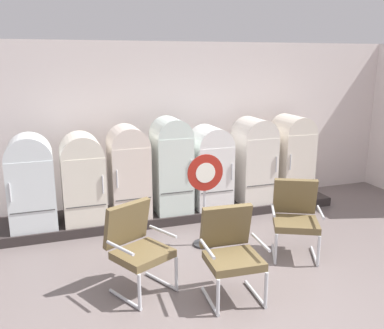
% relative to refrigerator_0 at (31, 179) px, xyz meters
% --- Properties ---
extents(ground, '(12.00, 10.00, 0.05)m').
position_rel_refrigerator_0_xyz_m(ground, '(2.23, -2.91, -0.92)').
color(ground, '#6C605F').
extents(back_wall, '(11.76, 0.12, 2.94)m').
position_rel_refrigerator_0_xyz_m(back_wall, '(2.23, 0.75, 0.59)').
color(back_wall, silver).
rests_on(back_wall, ground).
extents(display_plinth, '(5.83, 0.95, 0.15)m').
position_rel_refrigerator_0_xyz_m(display_plinth, '(2.23, 0.11, -0.82)').
color(display_plinth, '#2F2928').
rests_on(display_plinth, ground).
extents(refrigerator_0, '(0.67, 0.67, 1.42)m').
position_rel_refrigerator_0_xyz_m(refrigerator_0, '(0.00, 0.00, 0.00)').
color(refrigerator_0, white).
rests_on(refrigerator_0, display_plinth).
extents(refrigerator_1, '(0.64, 0.72, 1.39)m').
position_rel_refrigerator_0_xyz_m(refrigerator_1, '(0.75, 0.03, -0.02)').
color(refrigerator_1, silver).
rests_on(refrigerator_1, display_plinth).
extents(refrigerator_2, '(0.61, 0.68, 1.48)m').
position_rel_refrigerator_0_xyz_m(refrigerator_2, '(1.48, 0.00, 0.04)').
color(refrigerator_2, silver).
rests_on(refrigerator_2, display_plinth).
extents(refrigerator_3, '(0.59, 0.66, 1.57)m').
position_rel_refrigerator_0_xyz_m(refrigerator_3, '(2.19, -0.01, 0.09)').
color(refrigerator_3, silver).
rests_on(refrigerator_3, display_plinth).
extents(refrigerator_4, '(0.62, 0.70, 1.39)m').
position_rel_refrigerator_0_xyz_m(refrigerator_4, '(2.89, 0.02, -0.01)').
color(refrigerator_4, white).
rests_on(refrigerator_4, display_plinth).
extents(refrigerator_5, '(0.63, 0.70, 1.49)m').
position_rel_refrigerator_0_xyz_m(refrigerator_5, '(3.72, 0.02, 0.05)').
color(refrigerator_5, silver).
rests_on(refrigerator_5, display_plinth).
extents(refrigerator_6, '(0.60, 0.72, 1.51)m').
position_rel_refrigerator_0_xyz_m(refrigerator_6, '(4.50, 0.03, 0.05)').
color(refrigerator_6, silver).
rests_on(refrigerator_6, display_plinth).
extents(armchair_left, '(0.83, 0.84, 1.04)m').
position_rel_refrigerator_0_xyz_m(armchair_left, '(1.17, -2.05, -0.32)').
color(armchair_left, silver).
rests_on(armchair_left, ground).
extents(armchair_right, '(0.82, 0.84, 1.04)m').
position_rel_refrigerator_0_xyz_m(armchair_right, '(3.42, -1.83, -0.32)').
color(armchair_right, silver).
rests_on(armchair_right, ground).
extents(armchair_center, '(0.69, 0.68, 1.04)m').
position_rel_refrigerator_0_xyz_m(armchair_center, '(2.14, -2.52, -0.32)').
color(armchair_center, silver).
rests_on(armchair_center, ground).
extents(sign_stand, '(0.53, 0.32, 1.37)m').
position_rel_refrigerator_0_xyz_m(sign_stand, '(2.33, -1.19, -0.19)').
color(sign_stand, '#2D2D30').
rests_on(sign_stand, ground).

